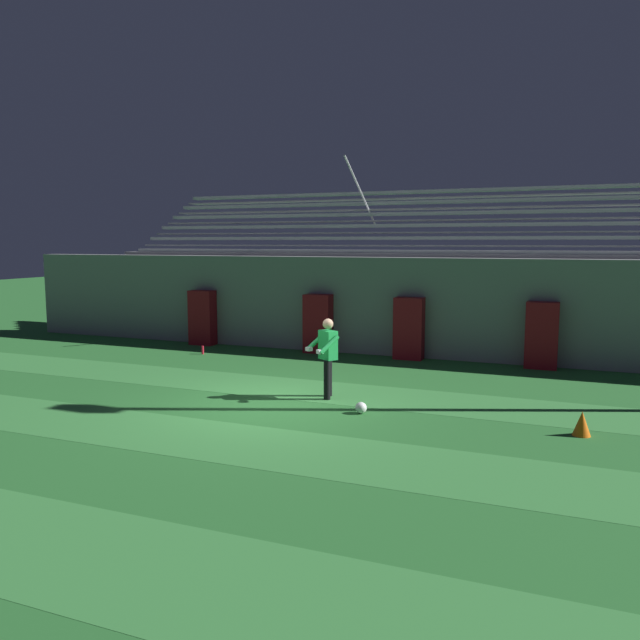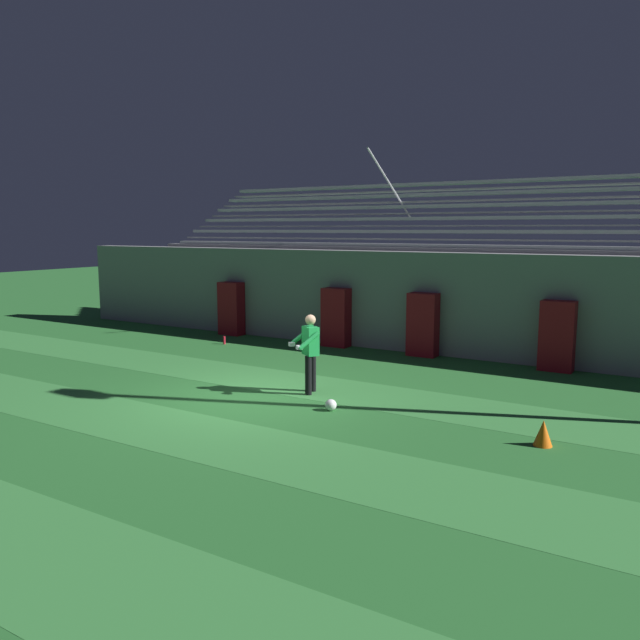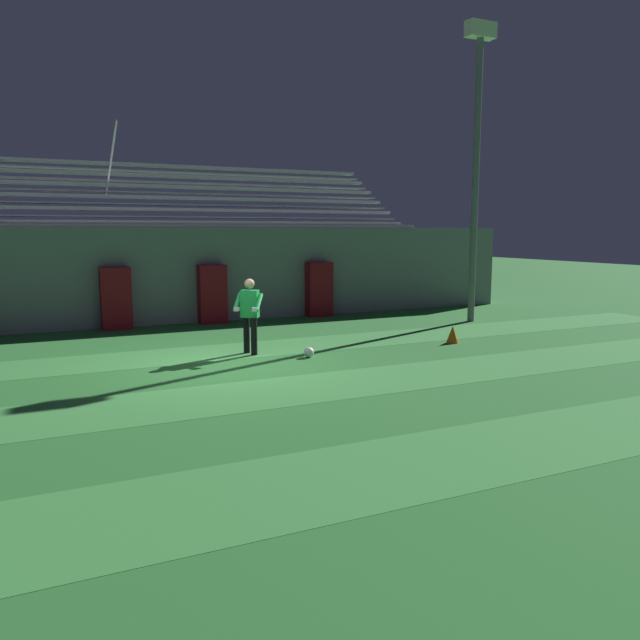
{
  "view_description": "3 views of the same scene",
  "coord_description": "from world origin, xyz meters",
  "px_view_note": "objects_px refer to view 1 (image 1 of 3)",
  "views": [
    {
      "loc": [
        5.4,
        -10.81,
        3.24
      ],
      "look_at": [
        0.43,
        1.64,
        1.56
      ],
      "focal_mm": 35.0,
      "sensor_mm": 36.0,
      "label": 1
    },
    {
      "loc": [
        7.65,
        -9.74,
        3.42
      ],
      "look_at": [
        1.29,
        0.7,
        1.64
      ],
      "focal_mm": 35.0,
      "sensor_mm": 36.0,
      "label": 2
    },
    {
      "loc": [
        -3.6,
        -11.83,
        2.72
      ],
      "look_at": [
        2.09,
        0.12,
        0.81
      ],
      "focal_mm": 35.0,
      "sensor_mm": 36.0,
      "label": 3
    }
  ],
  "objects_px": {
    "padding_pillar_gate_left": "(318,324)",
    "water_bottle": "(203,350)",
    "soccer_ball": "(361,408)",
    "goalkeeper": "(327,353)",
    "traffic_cone": "(582,423)",
    "padding_pillar_far_right": "(542,335)",
    "padding_pillar_gate_right": "(409,328)",
    "padding_pillar_far_left": "(202,318)"
  },
  "relations": [
    {
      "from": "padding_pillar_gate_right",
      "to": "padding_pillar_far_left",
      "type": "bearing_deg",
      "value": 180.0
    },
    {
      "from": "soccer_ball",
      "to": "traffic_cone",
      "type": "distance_m",
      "value": 3.87
    },
    {
      "from": "padding_pillar_far_right",
      "to": "traffic_cone",
      "type": "distance_m",
      "value": 5.8
    },
    {
      "from": "traffic_cone",
      "to": "water_bottle",
      "type": "xyz_separation_m",
      "value": [
        -10.1,
        4.22,
        -0.09
      ]
    },
    {
      "from": "goalkeeper",
      "to": "padding_pillar_far_right",
      "type": "bearing_deg",
      "value": 50.71
    },
    {
      "from": "traffic_cone",
      "to": "padding_pillar_far_right",
      "type": "bearing_deg",
      "value": 98.93
    },
    {
      "from": "padding_pillar_gate_right",
      "to": "goalkeeper",
      "type": "height_order",
      "value": "padding_pillar_gate_right"
    },
    {
      "from": "goalkeeper",
      "to": "water_bottle",
      "type": "xyz_separation_m",
      "value": [
        -5.2,
        3.43,
        -0.83
      ]
    },
    {
      "from": "padding_pillar_gate_right",
      "to": "water_bottle",
      "type": "xyz_separation_m",
      "value": [
        -5.74,
        -1.47,
        -0.74
      ]
    },
    {
      "from": "padding_pillar_gate_left",
      "to": "water_bottle",
      "type": "xyz_separation_m",
      "value": [
        -3.02,
        -1.47,
        -0.74
      ]
    },
    {
      "from": "padding_pillar_gate_right",
      "to": "padding_pillar_far_left",
      "type": "distance_m",
      "value": 6.65
    },
    {
      "from": "padding_pillar_gate_right",
      "to": "water_bottle",
      "type": "height_order",
      "value": "padding_pillar_gate_right"
    },
    {
      "from": "padding_pillar_gate_left",
      "to": "padding_pillar_gate_right",
      "type": "xyz_separation_m",
      "value": [
        2.71,
        0.0,
        0.0
      ]
    },
    {
      "from": "goalkeeper",
      "to": "traffic_cone",
      "type": "height_order",
      "value": "goalkeeper"
    },
    {
      "from": "padding_pillar_far_left",
      "to": "padding_pillar_gate_right",
      "type": "bearing_deg",
      "value": 0.0
    },
    {
      "from": "soccer_ball",
      "to": "padding_pillar_far_right",
      "type": "bearing_deg",
      "value": 62.71
    },
    {
      "from": "traffic_cone",
      "to": "padding_pillar_far_left",
      "type": "bearing_deg",
      "value": 152.69
    },
    {
      "from": "padding_pillar_gate_left",
      "to": "padding_pillar_far_left",
      "type": "bearing_deg",
      "value": 180.0
    },
    {
      "from": "padding_pillar_gate_left",
      "to": "soccer_ball",
      "type": "distance_m",
      "value": 6.64
    },
    {
      "from": "padding_pillar_gate_left",
      "to": "goalkeeper",
      "type": "bearing_deg",
      "value": -65.98
    },
    {
      "from": "padding_pillar_gate_left",
      "to": "padding_pillar_far_right",
      "type": "bearing_deg",
      "value": 0.0
    },
    {
      "from": "goalkeeper",
      "to": "soccer_ball",
      "type": "height_order",
      "value": "goalkeeper"
    },
    {
      "from": "padding_pillar_far_left",
      "to": "goalkeeper",
      "type": "xyz_separation_m",
      "value": [
        6.12,
        -4.89,
        0.1
      ]
    },
    {
      "from": "padding_pillar_gate_left",
      "to": "padding_pillar_gate_right",
      "type": "distance_m",
      "value": 2.71
    },
    {
      "from": "padding_pillar_far_right",
      "to": "padding_pillar_gate_right",
      "type": "bearing_deg",
      "value": 180.0
    },
    {
      "from": "padding_pillar_gate_left",
      "to": "padding_pillar_far_left",
      "type": "relative_size",
      "value": 1.0
    },
    {
      "from": "padding_pillar_far_right",
      "to": "traffic_cone",
      "type": "xyz_separation_m",
      "value": [
        0.89,
        -5.69,
        -0.65
      ]
    },
    {
      "from": "goalkeeper",
      "to": "traffic_cone",
      "type": "distance_m",
      "value": 5.02
    },
    {
      "from": "padding_pillar_far_left",
      "to": "goalkeeper",
      "type": "distance_m",
      "value": 7.84
    },
    {
      "from": "traffic_cone",
      "to": "padding_pillar_gate_left",
      "type": "bearing_deg",
      "value": 141.2
    },
    {
      "from": "goalkeeper",
      "to": "soccer_ball",
      "type": "xyz_separation_m",
      "value": [
        1.03,
        -0.88,
        -0.84
      ]
    },
    {
      "from": "padding_pillar_far_left",
      "to": "soccer_ball",
      "type": "bearing_deg",
      "value": -38.92
    },
    {
      "from": "padding_pillar_far_right",
      "to": "water_bottle",
      "type": "distance_m",
      "value": 9.35
    },
    {
      "from": "goalkeeper",
      "to": "soccer_ball",
      "type": "bearing_deg",
      "value": -40.5
    },
    {
      "from": "padding_pillar_gate_left",
      "to": "traffic_cone",
      "type": "relative_size",
      "value": 4.09
    },
    {
      "from": "padding_pillar_far_right",
      "to": "soccer_ball",
      "type": "xyz_separation_m",
      "value": [
        -2.98,
        -5.77,
        -0.75
      ]
    },
    {
      "from": "padding_pillar_gate_left",
      "to": "water_bottle",
      "type": "height_order",
      "value": "padding_pillar_gate_left"
    },
    {
      "from": "soccer_ball",
      "to": "water_bottle",
      "type": "xyz_separation_m",
      "value": [
        -6.23,
        4.3,
        0.01
      ]
    },
    {
      "from": "soccer_ball",
      "to": "traffic_cone",
      "type": "relative_size",
      "value": 0.52
    },
    {
      "from": "padding_pillar_far_left",
      "to": "padding_pillar_far_right",
      "type": "relative_size",
      "value": 1.0
    },
    {
      "from": "padding_pillar_gate_left",
      "to": "padding_pillar_gate_right",
      "type": "relative_size",
      "value": 1.0
    },
    {
      "from": "padding_pillar_gate_left",
      "to": "water_bottle",
      "type": "distance_m",
      "value": 3.44
    }
  ]
}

